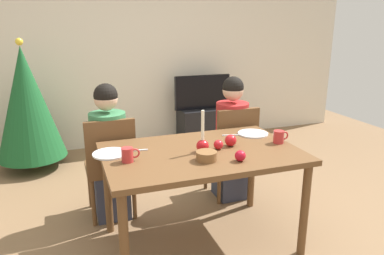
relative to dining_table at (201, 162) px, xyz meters
The scene contains 21 objects.
ground_plane 0.67m from the dining_table, ahead, with size 7.68×7.68×0.00m, color brown.
back_wall 2.68m from the dining_table, 90.00° to the left, with size 6.40×0.10×2.60m, color beige.
dining_table is the anchor object (origin of this frame).
chair_left 0.85m from the dining_table, 133.70° to the left, with size 0.40×0.40×0.90m.
chair_right 0.83m from the dining_table, 47.83° to the left, with size 0.40×0.40×0.90m.
person_left_child 0.87m from the dining_table, 132.22° to the left, with size 0.30×0.30×1.17m.
person_right_child 0.85m from the dining_table, 49.31° to the left, with size 0.30×0.30×1.17m.
tv_stand 2.51m from the dining_table, 68.67° to the left, with size 0.64×0.40×0.48m, color black.
tv 2.47m from the dining_table, 68.68° to the left, with size 0.79×0.05×0.46m.
christmas_tree 2.42m from the dining_table, 122.24° to the left, with size 0.75×0.75×1.48m.
candle_centerpiece 0.15m from the dining_table, 95.01° to the right, with size 0.09×0.09×0.31m.
plate_left 0.65m from the dining_table, 167.05° to the left, with size 0.25×0.25×0.01m, color silver.
plate_right 0.60m from the dining_table, 23.03° to the left, with size 0.25×0.25×0.01m, color silver.
mug_left 0.55m from the dining_table, behind, with size 0.12×0.08×0.10m.
mug_right 0.64m from the dining_table, ahead, with size 0.13×0.08×0.10m.
fork_left 0.48m from the dining_table, 161.07° to the left, with size 0.18×0.01×0.01m, color silver.
fork_right 0.46m from the dining_table, 34.10° to the left, with size 0.18×0.01×0.01m, color silver.
bowl_walnuts 0.22m from the dining_table, 100.63° to the right, with size 0.14×0.14×0.06m, color brown.
apple_near_candle 0.28m from the dining_table, ahead, with size 0.09×0.09×0.09m, color red.
apple_by_left_plate 0.18m from the dining_table, ahead, with size 0.07×0.07×0.07m, color red.
apple_by_right_mug 0.35m from the dining_table, 57.88° to the right, with size 0.07×0.07×0.07m, color red.
Camera 1 is at (-0.90, -2.33, 1.65)m, focal length 34.37 mm.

